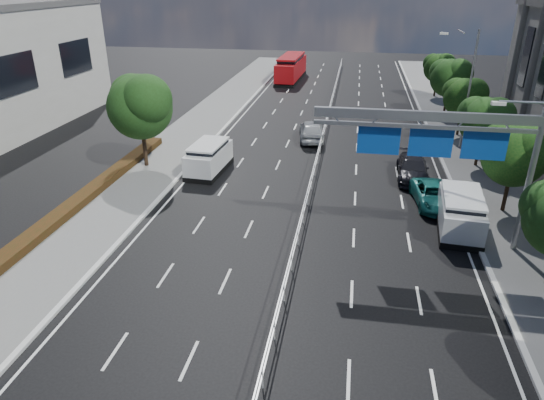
# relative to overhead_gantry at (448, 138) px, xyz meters

# --- Properties ---
(ground) EXTENTS (160.00, 160.00, 0.00)m
(ground) POSITION_rel_overhead_gantry_xyz_m (-6.74, -10.05, -5.61)
(ground) COLOR black
(ground) RESTS_ON ground
(kerb_near) EXTENTS (0.25, 140.00, 0.15)m
(kerb_near) POSITION_rel_overhead_gantry_xyz_m (-15.74, -10.05, -5.54)
(kerb_near) COLOR silver
(kerb_near) RESTS_ON ground
(median_fence) EXTENTS (0.05, 85.00, 1.02)m
(median_fence) POSITION_rel_overhead_gantry_xyz_m (-6.74, 12.45, -5.08)
(median_fence) COLOR silver
(median_fence) RESTS_ON ground
(hedge_near) EXTENTS (1.00, 36.00, 0.44)m
(hedge_near) POSITION_rel_overhead_gantry_xyz_m (-20.04, -5.05, -5.25)
(hedge_near) COLOR black
(hedge_near) RESTS_ON sidewalk_near
(overhead_gantry) EXTENTS (10.24, 0.38, 7.45)m
(overhead_gantry) POSITION_rel_overhead_gantry_xyz_m (0.00, 0.00, 0.00)
(overhead_gantry) COLOR gray
(overhead_gantry) RESTS_ON ground
(streetlight_far) EXTENTS (2.78, 2.40, 9.00)m
(streetlight_far) POSITION_rel_overhead_gantry_xyz_m (3.76, 15.95, -0.40)
(streetlight_far) COLOR gray
(streetlight_far) RESTS_ON ground
(near_tree_back) EXTENTS (4.84, 4.51, 6.69)m
(near_tree_back) POSITION_rel_overhead_gantry_xyz_m (-18.68, 7.92, -1.00)
(near_tree_back) COLOR black
(near_tree_back) RESTS_ON ground
(far_tree_d) EXTENTS (3.85, 3.59, 5.34)m
(far_tree_d) POSITION_rel_overhead_gantry_xyz_m (4.51, 4.42, -1.92)
(far_tree_d) COLOR black
(far_tree_d) RESTS_ON ground
(far_tree_e) EXTENTS (3.63, 3.38, 5.13)m
(far_tree_e) POSITION_rel_overhead_gantry_xyz_m (4.51, 11.93, -2.05)
(far_tree_e) COLOR black
(far_tree_e) RESTS_ON ground
(far_tree_f) EXTENTS (3.52, 3.28, 5.02)m
(far_tree_f) POSITION_rel_overhead_gantry_xyz_m (4.50, 19.43, -2.12)
(far_tree_f) COLOR black
(far_tree_f) RESTS_ON ground
(far_tree_g) EXTENTS (3.96, 3.69, 5.45)m
(far_tree_g) POSITION_rel_overhead_gantry_xyz_m (4.51, 26.92, -1.85)
(far_tree_g) COLOR black
(far_tree_g) RESTS_ON ground
(far_tree_h) EXTENTS (3.41, 3.18, 4.91)m
(far_tree_h) POSITION_rel_overhead_gantry_xyz_m (4.50, 34.43, -2.18)
(far_tree_h) COLOR black
(far_tree_h) RESTS_ON ground
(white_minivan) EXTENTS (2.36, 4.86, 2.05)m
(white_minivan) POSITION_rel_overhead_gantry_xyz_m (-14.07, 7.88, -4.60)
(white_minivan) COLOR black
(white_minivan) RESTS_ON ground
(red_bus) EXTENTS (2.95, 10.70, 3.17)m
(red_bus) POSITION_rel_overhead_gantry_xyz_m (-12.89, 41.75, -3.95)
(red_bus) COLOR black
(red_bus) RESTS_ON ground
(near_car_silver) EXTENTS (2.59, 5.11, 1.67)m
(near_car_silver) POSITION_rel_overhead_gantry_xyz_m (-7.74, 16.35, -4.77)
(near_car_silver) COLOR #9DA0A4
(near_car_silver) RESTS_ON ground
(near_car_dark) EXTENTS (1.67, 4.57, 1.49)m
(near_car_dark) POSITION_rel_overhead_gantry_xyz_m (-14.57, 46.00, -4.86)
(near_car_dark) COLOR black
(near_car_dark) RESTS_ON ground
(silver_minivan) EXTENTS (2.55, 5.13, 2.06)m
(silver_minivan) POSITION_rel_overhead_gantry_xyz_m (1.56, 1.86, -4.59)
(silver_minivan) COLOR black
(silver_minivan) RESTS_ON ground
(parked_car_teal) EXTENTS (2.56, 4.75, 1.27)m
(parked_car_teal) POSITION_rel_overhead_gantry_xyz_m (0.60, 4.79, -4.97)
(parked_car_teal) COLOR #16675F
(parked_car_teal) RESTS_ON ground
(parked_car_dark) EXTENTS (2.14, 4.94, 1.42)m
(parked_car_dark) POSITION_rel_overhead_gantry_xyz_m (-0.24, 8.95, -4.90)
(parked_car_dark) COLOR black
(parked_car_dark) RESTS_ON ground
(pedestrian_a) EXTENTS (0.70, 0.46, 1.89)m
(pedestrian_a) POSITION_rel_overhead_gantry_xyz_m (5.53, 8.45, -4.52)
(pedestrian_a) COLOR gray
(pedestrian_a) RESTS_ON sidewalk_far
(pedestrian_b) EXTENTS (1.09, 1.04, 1.77)m
(pedestrian_b) POSITION_rel_overhead_gantry_xyz_m (6.66, 13.67, -4.58)
(pedestrian_b) COLOR gray
(pedestrian_b) RESTS_ON sidewalk_far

